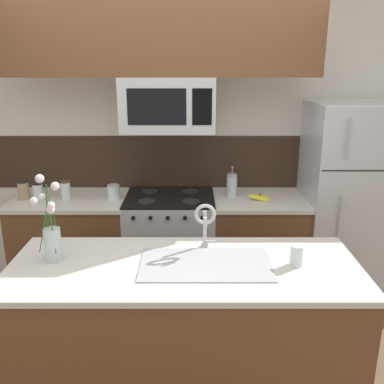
# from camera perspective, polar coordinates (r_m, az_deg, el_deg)

# --- Properties ---
(ground_plane) EXTENTS (10.00, 10.00, 0.00)m
(ground_plane) POSITION_cam_1_polar(r_m,az_deg,el_deg) (3.31, -3.49, -21.03)
(ground_plane) COLOR brown
(rear_partition) EXTENTS (5.20, 0.10, 2.60)m
(rear_partition) POSITION_cam_1_polar(r_m,az_deg,el_deg) (3.94, 1.67, 6.33)
(rear_partition) COLOR silver
(rear_partition) RESTS_ON ground
(splash_band) EXTENTS (3.46, 0.01, 0.48)m
(splash_band) POSITION_cam_1_polar(r_m,az_deg,el_deg) (3.92, -2.73, 4.02)
(splash_band) COLOR #332319
(splash_band) RESTS_ON rear_partition
(back_counter_left) EXTENTS (0.99, 0.65, 0.91)m
(back_counter_left) POSITION_cam_1_polar(r_m,az_deg,el_deg) (3.98, -15.35, -6.98)
(back_counter_left) COLOR brown
(back_counter_left) RESTS_ON ground
(back_counter_right) EXTENTS (0.82, 0.65, 0.91)m
(back_counter_right) POSITION_cam_1_polar(r_m,az_deg,el_deg) (3.88, 8.75, -7.17)
(back_counter_right) COLOR brown
(back_counter_right) RESTS_ON ground
(stove_range) EXTENTS (0.76, 0.64, 0.93)m
(stove_range) POSITION_cam_1_polar(r_m,az_deg,el_deg) (3.84, -2.81, -7.16)
(stove_range) COLOR #B7BABF
(stove_range) RESTS_ON ground
(microwave) EXTENTS (0.74, 0.40, 0.43)m
(microwave) POSITION_cam_1_polar(r_m,az_deg,el_deg) (3.49, -3.13, 11.60)
(microwave) COLOR #B7BABF
(upper_cabinet_band) EXTENTS (2.50, 0.34, 0.60)m
(upper_cabinet_band) POSITION_cam_1_polar(r_m,az_deg,el_deg) (3.45, -4.82, 20.05)
(upper_cabinet_band) COLOR brown
(refrigerator) EXTENTS (0.89, 0.74, 1.72)m
(refrigerator) POSITION_cam_1_polar(r_m,az_deg,el_deg) (3.97, 21.01, -1.34)
(refrigerator) COLOR #B7BABF
(refrigerator) RESTS_ON ground
(storage_jar_tall) EXTENTS (0.09, 0.09, 0.16)m
(storage_jar_tall) POSITION_cam_1_polar(r_m,az_deg,el_deg) (3.89, -21.45, 0.28)
(storage_jar_tall) COLOR #997F5B
(storage_jar_tall) RESTS_ON back_counter_left
(storage_jar_medium) EXTENTS (0.09, 0.09, 0.14)m
(storage_jar_medium) POSITION_cam_1_polar(r_m,az_deg,el_deg) (3.86, -19.80, 0.16)
(storage_jar_medium) COLOR silver
(storage_jar_medium) RESTS_ON back_counter_left
(storage_jar_short) EXTENTS (0.08, 0.08, 0.16)m
(storage_jar_short) POSITION_cam_1_polar(r_m,az_deg,el_deg) (3.78, -16.41, 0.30)
(storage_jar_short) COLOR silver
(storage_jar_short) RESTS_ON back_counter_left
(storage_jar_squat) EXTENTS (0.11, 0.11, 0.12)m
(storage_jar_squat) POSITION_cam_1_polar(r_m,az_deg,el_deg) (3.70, -10.31, 0.02)
(storage_jar_squat) COLOR silver
(storage_jar_squat) RESTS_ON back_counter_left
(banana_bunch) EXTENTS (0.19, 0.11, 0.08)m
(banana_bunch) POSITION_cam_1_polar(r_m,az_deg,el_deg) (3.65, 9.11, -0.75)
(banana_bunch) COLOR yellow
(banana_bunch) RESTS_ON back_counter_right
(french_press) EXTENTS (0.09, 0.09, 0.27)m
(french_press) POSITION_cam_1_polar(r_m,az_deg,el_deg) (3.71, 5.41, 0.95)
(french_press) COLOR silver
(french_press) RESTS_ON back_counter_right
(island_counter) EXTENTS (2.05, 0.80, 0.91)m
(island_counter) POSITION_cam_1_polar(r_m,az_deg,el_deg) (2.75, -0.93, -18.15)
(island_counter) COLOR brown
(island_counter) RESTS_ON ground
(kitchen_sink) EXTENTS (0.76, 0.42, 0.16)m
(kitchen_sink) POSITION_cam_1_polar(r_m,az_deg,el_deg) (2.55, 1.91, -11.07)
(kitchen_sink) COLOR #ADAFB5
(kitchen_sink) RESTS_ON island_counter
(sink_faucet) EXTENTS (0.14, 0.14, 0.31)m
(sink_faucet) POSITION_cam_1_polar(r_m,az_deg,el_deg) (2.63, 1.85, -3.75)
(sink_faucet) COLOR #B7BABF
(sink_faucet) RESTS_ON island_counter
(drinking_glass) EXTENTS (0.07, 0.07, 0.12)m
(drinking_glass) POSITION_cam_1_polar(r_m,az_deg,el_deg) (2.55, 13.86, -8.21)
(drinking_glass) COLOR silver
(drinking_glass) RESTS_ON island_counter
(flower_vase) EXTENTS (0.15, 0.18, 0.50)m
(flower_vase) POSITION_cam_1_polar(r_m,az_deg,el_deg) (2.64, -18.13, -5.60)
(flower_vase) COLOR silver
(flower_vase) RESTS_ON island_counter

